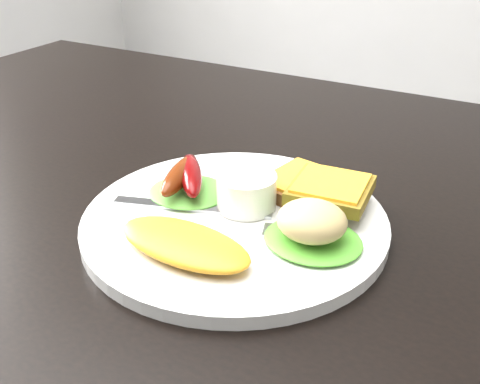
{
  "coord_description": "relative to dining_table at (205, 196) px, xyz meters",
  "views": [
    {
      "loc": [
        0.29,
        -0.45,
        1.03
      ],
      "look_at": [
        0.08,
        -0.06,
        0.78
      ],
      "focal_mm": 42.0,
      "sensor_mm": 36.0,
      "label": 1
    }
  ],
  "objects": [
    {
      "name": "dining_table",
      "position": [
        0.0,
        0.0,
        0.0
      ],
      "size": [
        1.2,
        0.8,
        0.04
      ],
      "primitive_type": "cube",
      "color": "black",
      "rests_on": "ground"
    },
    {
      "name": "sausage_a",
      "position": [
        0.01,
        -0.06,
        0.05
      ],
      "size": [
        0.04,
        0.09,
        0.02
      ],
      "primitive_type": "ellipsoid",
      "rotation": [
        0.0,
        0.0,
        0.24
      ],
      "color": "#652400",
      "rests_on": "lettuce_left"
    },
    {
      "name": "ramekin",
      "position": [
        0.08,
        -0.05,
        0.05
      ],
      "size": [
        0.07,
        0.07,
        0.03
      ],
      "primitive_type": "cylinder",
      "rotation": [
        0.0,
        0.0,
        -0.31
      ],
      "color": "white",
      "rests_on": "plate"
    },
    {
      "name": "lettuce_left",
      "position": [
        0.02,
        -0.05,
        0.04
      ],
      "size": [
        0.09,
        0.09,
        0.01
      ],
      "primitive_type": "ellipsoid",
      "rotation": [
        0.0,
        0.0,
        0.25
      ],
      "color": "#379227",
      "rests_on": "plate"
    },
    {
      "name": "sausage_b",
      "position": [
        0.02,
        -0.05,
        0.05
      ],
      "size": [
        0.07,
        0.08,
        0.02
      ],
      "primitive_type": "ellipsoid",
      "rotation": [
        0.0,
        0.0,
        0.63
      ],
      "color": "#6A0302",
      "rests_on": "lettuce_left"
    },
    {
      "name": "fork",
      "position": [
        0.03,
        -0.08,
        0.03
      ],
      "size": [
        0.15,
        0.06,
        0.0
      ],
      "primitive_type": "cube",
      "rotation": [
        0.0,
        0.0,
        0.31
      ],
      "color": "#ADAFB7",
      "rests_on": "plate"
    },
    {
      "name": "potato_salad",
      "position": [
        0.15,
        -0.08,
        0.06
      ],
      "size": [
        0.06,
        0.06,
        0.03
      ],
      "primitive_type": "ellipsoid",
      "rotation": [
        0.0,
        0.0,
        0.12
      ],
      "color": "#C9BD86",
      "rests_on": "lettuce_right"
    },
    {
      "name": "plate",
      "position": [
        0.08,
        -0.07,
        0.03
      ],
      "size": [
        0.28,
        0.28,
        0.01
      ],
      "primitive_type": "cylinder",
      "color": "white",
      "rests_on": "dining_table"
    },
    {
      "name": "toast_b",
      "position": [
        0.15,
        -0.01,
        0.05
      ],
      "size": [
        0.08,
        0.08,
        0.01
      ],
      "primitive_type": "cube",
      "rotation": [
        0.0,
        0.0,
        0.09
      ],
      "color": "olive",
      "rests_on": "toast_a"
    },
    {
      "name": "toast_a",
      "position": [
        0.12,
        0.0,
        0.04
      ],
      "size": [
        0.09,
        0.09,
        0.01
      ],
      "primitive_type": "cube",
      "rotation": [
        0.0,
        0.0,
        -0.2
      ],
      "color": "brown",
      "rests_on": "plate"
    },
    {
      "name": "lettuce_right",
      "position": [
        0.16,
        -0.08,
        0.04
      ],
      "size": [
        0.09,
        0.08,
        0.01
      ],
      "primitive_type": "ellipsoid",
      "rotation": [
        0.0,
        0.0,
        -0.03
      ],
      "color": "green",
      "rests_on": "plate"
    },
    {
      "name": "omelette",
      "position": [
        0.07,
        -0.14,
        0.04
      ],
      "size": [
        0.13,
        0.07,
        0.02
      ],
      "primitive_type": "ellipsoid",
      "rotation": [
        0.0,
        0.0,
        -0.07
      ],
      "color": "yellow",
      "rests_on": "plate"
    }
  ]
}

